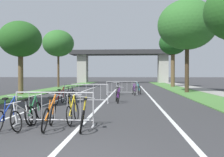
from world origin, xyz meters
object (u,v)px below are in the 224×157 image
(tree_right_oak_near, at_px, (173,44))
(bicycle_black_4, at_px, (71,95))
(bicycle_purple_0, at_px, (118,96))
(bicycle_green_7, at_px, (34,112))
(bicycle_red_2, at_px, (60,98))
(bicycle_yellow_11, at_px, (73,112))
(bicycle_blue_5, at_px, (7,116))
(bicycle_orange_3, at_px, (49,116))
(crowd_barrier_nearest, at_px, (54,109))
(bicycle_teal_6, at_px, (139,89))
(tree_left_cypress_far, at_px, (21,40))
(bicycle_yellow_1, at_px, (83,117))
(bicycle_white_8, at_px, (25,117))
(bicycle_silver_9, at_px, (118,90))
(crowd_barrier_third, at_px, (122,88))
(bicycle_purple_10, at_px, (134,90))
(tree_right_pine_near, at_px, (187,25))
(crowd_barrier_second, at_px, (86,94))
(tree_left_maple_mid, at_px, (58,43))

(tree_right_oak_near, relative_size, bicycle_black_4, 4.10)
(bicycle_purple_0, height_order, bicycle_green_7, bicycle_purple_0)
(bicycle_red_2, xyz_separation_m, bicycle_yellow_11, (1.90, -5.31, 0.02))
(bicycle_purple_0, distance_m, bicycle_blue_5, 7.72)
(tree_right_oak_near, relative_size, bicycle_orange_3, 4.13)
(crowd_barrier_nearest, relative_size, bicycle_purple_0, 1.57)
(tree_right_oak_near, bearing_deg, bicycle_teal_6, -111.38)
(tree_left_cypress_far, height_order, bicycle_green_7, tree_left_cypress_far)
(tree_right_oak_near, relative_size, bicycle_yellow_1, 4.45)
(bicycle_black_4, distance_m, bicycle_white_8, 7.35)
(crowd_barrier_nearest, distance_m, bicycle_silver_9, 12.30)
(crowd_barrier_third, distance_m, bicycle_green_7, 12.39)
(bicycle_yellow_1, bearing_deg, bicycle_orange_3, 171.28)
(bicycle_purple_10, bearing_deg, tree_left_cypress_far, 174.88)
(tree_right_pine_near, distance_m, bicycle_teal_6, 7.16)
(bicycle_red_2, bearing_deg, crowd_barrier_nearest, -70.12)
(tree_left_cypress_far, height_order, bicycle_white_8, tree_left_cypress_far)
(bicycle_yellow_1, relative_size, bicycle_red_2, 1.02)
(bicycle_teal_6, bearing_deg, bicycle_purple_10, -118.46)
(crowd_barrier_second, relative_size, bicycle_white_8, 1.55)
(bicycle_teal_6, distance_m, bicycle_yellow_11, 12.91)
(bicycle_orange_3, height_order, bicycle_white_8, bicycle_orange_3)
(tree_left_cypress_far, bearing_deg, crowd_barrier_second, -41.32)
(bicycle_orange_3, bearing_deg, bicycle_blue_5, 173.65)
(crowd_barrier_third, relative_size, bicycle_teal_6, 1.50)
(bicycle_black_4, bearing_deg, bicycle_green_7, -82.95)
(bicycle_yellow_1, height_order, bicycle_white_8, bicycle_yellow_1)
(tree_left_maple_mid, xyz_separation_m, crowd_barrier_second, (6.19, -16.15, -4.80))
(bicycle_black_4, bearing_deg, bicycle_purple_0, 0.30)
(bicycle_black_4, relative_size, bicycle_silver_9, 1.05)
(crowd_barrier_third, bearing_deg, bicycle_red_2, -114.38)
(crowd_barrier_nearest, bearing_deg, crowd_barrier_third, 82.42)
(crowd_barrier_second, distance_m, bicycle_white_8, 6.80)
(bicycle_white_8, relative_size, bicycle_purple_10, 0.92)
(tree_left_cypress_far, relative_size, bicycle_blue_5, 3.37)
(crowd_barrier_second, bearing_deg, bicycle_green_7, -97.04)
(crowd_barrier_third, relative_size, bicycle_silver_9, 1.51)
(tree_left_maple_mid, bearing_deg, crowd_barrier_third, -51.06)
(bicycle_silver_9, bearing_deg, bicycle_red_2, 73.22)
(bicycle_red_2, distance_m, bicycle_silver_9, 7.06)
(bicycle_black_4, xyz_separation_m, bicycle_green_7, (0.28, -6.42, -0.01))
(tree_left_cypress_far, relative_size, bicycle_red_2, 3.67)
(crowd_barrier_second, height_order, bicycle_purple_10, crowd_barrier_second)
(bicycle_teal_6, bearing_deg, bicycle_orange_3, -111.00)
(bicycle_orange_3, bearing_deg, tree_left_maple_mid, 99.31)
(tree_right_oak_near, height_order, crowd_barrier_second, tree_right_oak_near)
(tree_left_cypress_far, relative_size, tree_right_oak_near, 0.81)
(crowd_barrier_nearest, relative_size, bicycle_black_4, 1.44)
(crowd_barrier_nearest, bearing_deg, bicycle_purple_0, 76.26)
(bicycle_purple_0, height_order, bicycle_teal_6, bicycle_teal_6)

